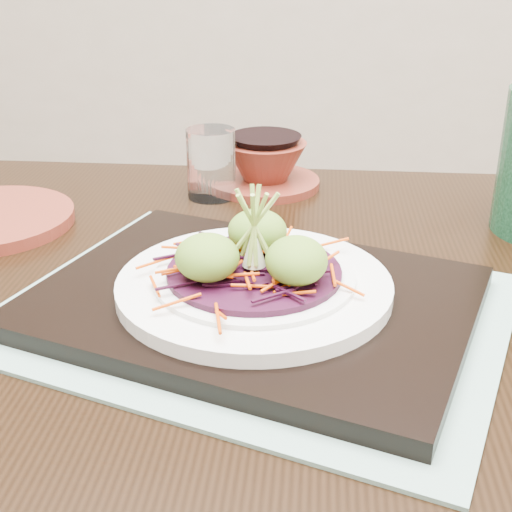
# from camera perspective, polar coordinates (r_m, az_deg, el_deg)

# --- Properties ---
(dining_table) EXTENTS (1.16, 0.78, 0.72)m
(dining_table) POSITION_cam_1_polar(r_m,az_deg,el_deg) (0.70, 0.54, -10.03)
(dining_table) COLOR black
(dining_table) RESTS_ON ground
(placemat) EXTENTS (0.51, 0.45, 0.00)m
(placemat) POSITION_cam_1_polar(r_m,az_deg,el_deg) (0.63, -0.15, -4.41)
(placemat) COLOR #7FA59B
(placemat) RESTS_ON dining_table
(serving_tray) EXTENTS (0.44, 0.38, 0.02)m
(serving_tray) POSITION_cam_1_polar(r_m,az_deg,el_deg) (0.62, -0.15, -3.60)
(serving_tray) COLOR black
(serving_tray) RESTS_ON placemat
(white_plate) EXTENTS (0.24, 0.24, 0.02)m
(white_plate) POSITION_cam_1_polar(r_m,az_deg,el_deg) (0.61, -0.15, -2.28)
(white_plate) COLOR silver
(white_plate) RESTS_ON serving_tray
(cabbage_bed) EXTENTS (0.15, 0.15, 0.01)m
(cabbage_bed) POSITION_cam_1_polar(r_m,az_deg,el_deg) (0.61, -0.15, -1.27)
(cabbage_bed) COLOR #300921
(cabbage_bed) RESTS_ON white_plate
(carrot_julienne) EXTENTS (0.18, 0.18, 0.01)m
(carrot_julienne) POSITION_cam_1_polar(r_m,az_deg,el_deg) (0.60, -0.15, -0.65)
(carrot_julienne) COLOR #CE3F03
(carrot_julienne) RESTS_ON cabbage_bed
(guacamole_scoops) EXTENTS (0.13, 0.11, 0.04)m
(guacamole_scoops) POSITION_cam_1_polar(r_m,az_deg,el_deg) (0.60, -0.16, 0.52)
(guacamole_scoops) COLOR #557D25
(guacamole_scoops) RESTS_ON cabbage_bed
(scallion_garnish) EXTENTS (0.05, 0.05, 0.08)m
(scallion_garnish) POSITION_cam_1_polar(r_m,az_deg,el_deg) (0.59, -0.16, 2.14)
(scallion_garnish) COLOR #8FB347
(scallion_garnish) RESTS_ON cabbage_bed
(water_glass) EXTENTS (0.06, 0.06, 0.09)m
(water_glass) POSITION_cam_1_polar(r_m,az_deg,el_deg) (0.88, -3.60, 7.38)
(water_glass) COLOR white
(water_glass) RESTS_ON dining_table
(terracotta_bowl_set) EXTENTS (0.16, 0.16, 0.06)m
(terracotta_bowl_set) POSITION_cam_1_polar(r_m,az_deg,el_deg) (0.92, 0.75, 7.13)
(terracotta_bowl_set) COLOR maroon
(terracotta_bowl_set) RESTS_ON dining_table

